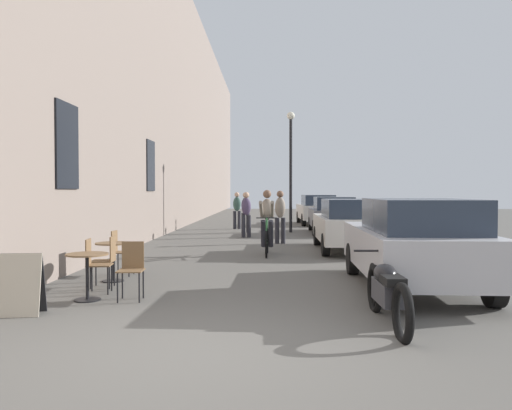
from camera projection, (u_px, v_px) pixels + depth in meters
ground_plane at (191, 353)px, 5.29m from camera, size 88.00×88.00×0.00m
building_facade_left at (156, 80)px, 19.21m from camera, size 0.54×68.00×11.74m
cafe_table_near at (87, 266)px, 7.83m from camera, size 0.64×0.64×0.72m
cafe_chair_near_toward_street at (132, 266)px, 7.89m from camera, size 0.40×0.40×0.89m
cafe_chair_near_toward_wall at (95, 262)px, 8.40m from camera, size 0.42×0.42×0.89m
cafe_table_mid at (113, 253)px, 9.49m from camera, size 0.64×0.64×0.72m
cafe_chair_mid_toward_street at (120, 249)px, 10.17m from camera, size 0.39×0.39×0.89m
cafe_chair_mid_toward_wall at (107, 258)px, 8.89m from camera, size 0.40×0.40×0.89m
sandwich_board_sign at (22, 284)px, 6.93m from camera, size 0.59×0.43×0.84m
cyclist_on_bicycle at (267, 224)px, 13.53m from camera, size 0.52×1.76×1.74m
pedestrian_near at (280, 214)px, 16.38m from camera, size 0.37×0.29×1.70m
pedestrian_mid at (246, 212)px, 18.59m from camera, size 0.36×0.27×1.65m
pedestrian_far at (245, 210)px, 20.72m from camera, size 0.38×0.30×1.63m
pedestrian_furthest at (237, 208)px, 22.76m from camera, size 0.35×0.25×1.64m
street_lamp at (291, 156)px, 20.80m from camera, size 0.32×0.32×4.90m
parked_car_nearest at (414, 242)px, 8.70m from camera, size 1.95×4.40×1.55m
parked_car_second at (349, 224)px, 14.36m from camera, size 1.78×4.12×1.46m
parked_car_third at (332, 214)px, 20.39m from camera, size 1.81×4.12×1.45m
parked_car_fourth at (317, 209)px, 25.87m from camera, size 1.87×4.24×1.49m
parked_motorcycle at (387, 292)px, 6.44m from camera, size 0.62×2.15×0.92m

